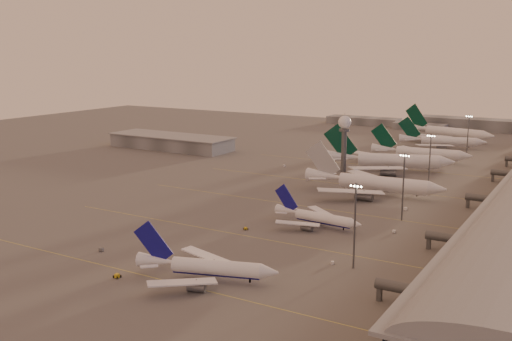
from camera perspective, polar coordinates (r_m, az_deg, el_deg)
The scene contains 26 objects.
ground at distance 202.93m, azimuth -6.25°, elevation -6.26°, with size 700.00×700.00×0.00m, color #565454.
taxiway_markings at distance 235.46m, azimuth 7.94°, elevation -3.79°, with size 180.00×185.25×0.02m.
hangar at distance 381.91m, azimuth -8.08°, elevation 2.73°, with size 82.00×27.00×8.50m.
radar_tower at distance 298.75m, azimuth 8.41°, elevation 3.53°, with size 6.40×6.40×31.10m.
mast_a at distance 171.68m, azimuth 9.39°, elevation -4.86°, with size 3.60×0.56×25.00m.
mast_b at distance 223.16m, azimuth 13.85°, elevation -1.24°, with size 3.60×0.56×25.00m.
mast_c at distance 276.51m, azimuth 16.22°, elevation 1.05°, with size 3.60×0.56×25.00m.
mast_d at distance 363.79m, azimuth 19.53°, elevation 3.25°, with size 3.60×0.56×25.00m.
distant_horizon at distance 495.94m, azimuth 17.21°, elevation 4.28°, with size 165.00×37.50×9.00m.
narrowbody_near at distance 164.26m, azimuth -4.74°, elevation -9.37°, with size 39.31×30.88×15.85m.
narrowbody_mid at distance 213.08m, azimuth 5.85°, elevation -4.61°, with size 34.83×27.72×13.60m.
widebody_white at distance 262.50m, azimuth 11.17°, elevation -1.46°, with size 62.31×49.80×21.90m.
greentail_a at distance 314.62m, azimuth 12.58°, elevation 0.70°, with size 63.67×50.55×24.07m.
greentail_b at distance 346.62m, azimuth 15.42°, elevation 1.43°, with size 55.96×45.00×20.33m.
greentail_c at distance 396.90m, azimuth 17.32°, elevation 2.53°, with size 53.00×42.26×19.68m.
greentail_d at distance 433.21m, azimuth 17.85°, elevation 3.31°, with size 64.52×51.55×23.76m.
gsv_truck_a at distance 192.81m, azimuth -14.45°, elevation -7.16°, with size 5.86×2.76×2.28m.
gsv_tug_near at distance 170.73m, azimuth -13.09°, elevation -9.77°, with size 2.45×3.91×1.09m.
gsv_catering_a at distance 177.38m, azimuth 7.37°, elevation -8.30°, with size 4.86×3.86×3.66m.
gsv_tug_mid at distance 208.68m, azimuth -0.98°, elevation -5.56°, with size 3.53×3.04×0.87m.
gsv_truck_b at distance 210.37m, azimuth 13.13°, elevation -5.54°, with size 5.58×3.91×2.13m.
gsv_truck_c at distance 255.67m, azimuth 2.70°, elevation -2.24°, with size 4.27×5.19×2.03m.
gsv_catering_b at distance 240.00m, azimuth 14.13°, elevation -3.18°, with size 5.74×2.96×4.59m.
gsv_tug_far at distance 270.27m, azimuth 8.66°, elevation -1.72°, with size 2.90×3.81×0.96m.
gsv_truck_d at distance 320.56m, azimuth 2.72°, elevation 0.56°, with size 1.99×4.86×1.93m.
gsv_tug_hangar at distance 330.88m, azimuth 16.03°, elevation 0.39°, with size 4.37×3.94×1.07m.
Camera 1 is at (116.97, -153.98, 61.52)m, focal length 42.00 mm.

